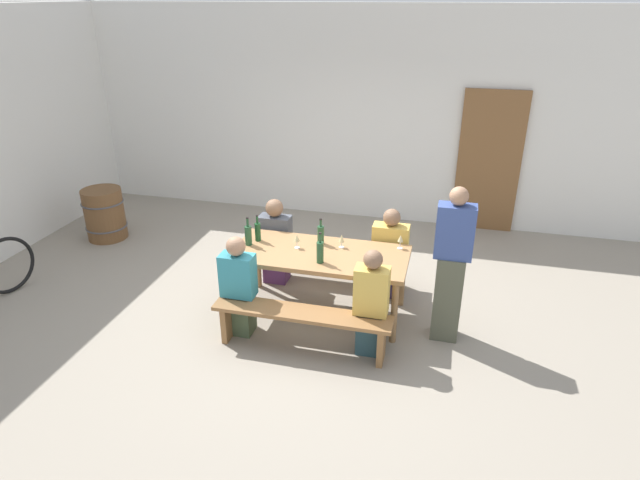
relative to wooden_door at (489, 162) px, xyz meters
name	(u,v)px	position (x,y,z in m)	size (l,w,h in m)	color
ground_plane	(320,311)	(-1.82, -2.93, -1.05)	(24.00, 24.00, 0.00)	gray
back_wall	(370,117)	(-1.82, 0.14, 0.55)	(14.00, 0.20, 3.20)	silver
wooden_door	(489,162)	(0.00, 0.00, 0.00)	(0.90, 0.06, 2.10)	brown
tasting_table	(320,259)	(-1.82, -2.93, -0.38)	(1.91, 0.87, 0.75)	#9E7247
bench_near	(302,320)	(-1.82, -3.67, -0.70)	(1.81, 0.30, 0.45)	olive
bench_far	(335,256)	(-1.82, -2.20, -0.70)	(1.81, 0.30, 0.45)	olive
wine_bottle_0	(320,252)	(-1.76, -3.16, -0.18)	(0.08, 0.08, 0.34)	#234C2D
wine_bottle_1	(258,231)	(-2.58, -2.80, -0.19)	(0.07, 0.07, 0.31)	#194723
wine_bottle_2	(248,235)	(-2.64, -2.93, -0.18)	(0.08, 0.08, 0.33)	#234C2D
wine_bottle_3	(321,234)	(-1.86, -2.71, -0.19)	(0.08, 0.08, 0.30)	#234C2D
wine_glass_0	(342,239)	(-1.62, -2.75, -0.19)	(0.06, 0.06, 0.16)	silver
wine_glass_1	(400,239)	(-0.98, -2.61, -0.19)	(0.06, 0.06, 0.16)	silver
wine_glass_2	(297,239)	(-2.09, -2.88, -0.19)	(0.06, 0.06, 0.16)	silver
seated_guest_near_0	(239,288)	(-2.54, -3.52, -0.52)	(0.35, 0.24, 1.11)	#405035
seated_guest_near_1	(371,305)	(-1.15, -3.52, -0.51)	(0.33, 0.24, 1.13)	#29474E
seated_guest_far_0	(276,243)	(-2.53, -2.35, -0.53)	(0.39, 0.24, 1.09)	#582D61
seated_guest_far_1	(390,256)	(-1.12, -2.35, -0.53)	(0.42, 0.24, 1.10)	#362949
standing_host	(451,268)	(-0.43, -3.07, -0.24)	(0.37, 0.24, 1.67)	#515341
wine_barrel	(105,214)	(-5.37, -1.73, -0.67)	(0.60, 0.60, 0.75)	brown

